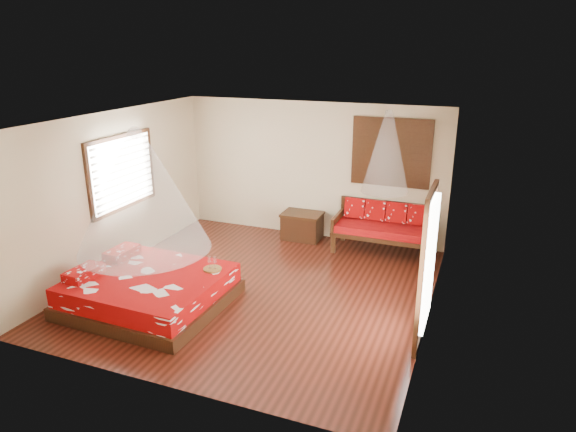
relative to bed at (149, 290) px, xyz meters
The scene contains 10 objects.
room 2.10m from the bed, 39.99° to the left, with size 5.54×5.54×2.84m.
bed is the anchor object (origin of this frame).
daybed 4.59m from the bed, 50.03° to the left, with size 1.87×0.83×0.96m.
storage_chest 3.79m from the bed, 70.83° to the left, with size 0.82×0.60×0.56m.
shutter_panel 5.11m from the bed, 52.55° to the left, with size 1.52×0.06×1.32m.
window_left 2.39m from the bed, 135.84° to the left, with size 0.10×1.74×1.34m.
glazed_door 4.17m from the bed, ahead, with size 0.08×1.02×2.16m.
wine_tray 1.04m from the bed, 33.01° to the left, with size 0.29×0.29×0.23m.
mosquito_net_main 1.60m from the bed, ahead, with size 1.96×1.96×1.80m, color white.
mosquito_net_daybed 4.81m from the bed, 48.92° to the left, with size 0.88×0.88×1.50m, color white.
Camera 1 is at (3.28, -7.02, 3.88)m, focal length 32.00 mm.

